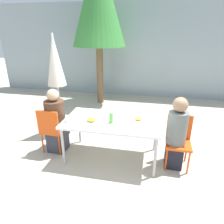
{
  "coord_description": "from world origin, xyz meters",
  "views": [
    {
      "loc": [
        0.62,
        -3.0,
        2.13
      ],
      "look_at": [
        0.0,
        0.0,
        0.88
      ],
      "focal_mm": 32.0,
      "sensor_mm": 36.0,
      "label": 1
    }
  ],
  "objects_px": {
    "bottle": "(111,118)",
    "drinking_cup": "(122,111)",
    "person_right": "(176,135)",
    "closed_umbrella": "(55,64)",
    "chair_left": "(52,127)",
    "salad_bowl": "(70,120)",
    "chair_right": "(178,137)",
    "person_left": "(56,123)"
  },
  "relations": [
    {
      "from": "salad_bowl",
      "to": "drinking_cup",
      "type": "bearing_deg",
      "value": 33.38
    },
    {
      "from": "person_left",
      "to": "chair_left",
      "type": "bearing_deg",
      "value": -121.91
    },
    {
      "from": "person_right",
      "to": "drinking_cup",
      "type": "bearing_deg",
      "value": -20.25
    },
    {
      "from": "drinking_cup",
      "to": "salad_bowl",
      "type": "height_order",
      "value": "drinking_cup"
    },
    {
      "from": "bottle",
      "to": "person_right",
      "type": "bearing_deg",
      "value": 3.79
    },
    {
      "from": "closed_umbrella",
      "to": "salad_bowl",
      "type": "relative_size",
      "value": 12.14
    },
    {
      "from": "drinking_cup",
      "to": "chair_left",
      "type": "bearing_deg",
      "value": -162.24
    },
    {
      "from": "chair_left",
      "to": "person_left",
      "type": "xyz_separation_m",
      "value": [
        0.05,
        0.08,
        0.06
      ]
    },
    {
      "from": "closed_umbrella",
      "to": "salad_bowl",
      "type": "distance_m",
      "value": 1.3
    },
    {
      "from": "chair_left",
      "to": "person_left",
      "type": "height_order",
      "value": "person_left"
    },
    {
      "from": "chair_left",
      "to": "salad_bowl",
      "type": "distance_m",
      "value": 0.52
    },
    {
      "from": "person_left",
      "to": "salad_bowl",
      "type": "bearing_deg",
      "value": -27.17
    },
    {
      "from": "chair_left",
      "to": "person_right",
      "type": "bearing_deg",
      "value": 2.15
    },
    {
      "from": "person_left",
      "to": "person_right",
      "type": "distance_m",
      "value": 2.12
    },
    {
      "from": "salad_bowl",
      "to": "person_right",
      "type": "bearing_deg",
      "value": 4.71
    },
    {
      "from": "chair_left",
      "to": "bottle",
      "type": "xyz_separation_m",
      "value": [
        1.12,
        -0.06,
        0.32
      ]
    },
    {
      "from": "person_right",
      "to": "closed_umbrella",
      "type": "distance_m",
      "value": 2.62
    },
    {
      "from": "person_left",
      "to": "closed_umbrella",
      "type": "relative_size",
      "value": 0.58
    },
    {
      "from": "person_left",
      "to": "chair_right",
      "type": "xyz_separation_m",
      "value": [
        2.17,
        0.01,
        -0.06
      ]
    },
    {
      "from": "chair_left",
      "to": "closed_umbrella",
      "type": "height_order",
      "value": "closed_umbrella"
    },
    {
      "from": "chair_left",
      "to": "chair_right",
      "type": "relative_size",
      "value": 1.0
    },
    {
      "from": "bottle",
      "to": "salad_bowl",
      "type": "xyz_separation_m",
      "value": [
        -0.68,
        -0.07,
        -0.06
      ]
    },
    {
      "from": "chair_left",
      "to": "drinking_cup",
      "type": "bearing_deg",
      "value": 19.59
    },
    {
      "from": "chair_left",
      "to": "bottle",
      "type": "distance_m",
      "value": 1.16
    },
    {
      "from": "chair_right",
      "to": "chair_left",
      "type": "bearing_deg",
      "value": 4.11
    },
    {
      "from": "closed_umbrella",
      "to": "chair_left",
      "type": "bearing_deg",
      "value": -76.52
    },
    {
      "from": "person_right",
      "to": "chair_right",
      "type": "bearing_deg",
      "value": -121.91
    },
    {
      "from": "chair_left",
      "to": "closed_umbrella",
      "type": "xyz_separation_m",
      "value": [
        -0.18,
        0.73,
        1.01
      ]
    },
    {
      "from": "person_left",
      "to": "chair_right",
      "type": "relative_size",
      "value": 1.4
    },
    {
      "from": "chair_right",
      "to": "person_right",
      "type": "height_order",
      "value": "person_right"
    },
    {
      "from": "chair_right",
      "to": "salad_bowl",
      "type": "bearing_deg",
      "value": 8.85
    },
    {
      "from": "person_left",
      "to": "person_right",
      "type": "xyz_separation_m",
      "value": [
        2.11,
        -0.07,
        0.02
      ]
    },
    {
      "from": "person_right",
      "to": "drinking_cup",
      "type": "height_order",
      "value": "person_right"
    },
    {
      "from": "chair_left",
      "to": "chair_right",
      "type": "distance_m",
      "value": 2.22
    },
    {
      "from": "bottle",
      "to": "drinking_cup",
      "type": "distance_m",
      "value": 0.47
    },
    {
      "from": "person_left",
      "to": "closed_umbrella",
      "type": "distance_m",
      "value": 1.17
    },
    {
      "from": "chair_left",
      "to": "drinking_cup",
      "type": "xyz_separation_m",
      "value": [
        1.23,
        0.39,
        0.27
      ]
    },
    {
      "from": "person_left",
      "to": "closed_umbrella",
      "type": "bearing_deg",
      "value": 111.07
    },
    {
      "from": "person_left",
      "to": "person_right",
      "type": "height_order",
      "value": "person_right"
    },
    {
      "from": "bottle",
      "to": "drinking_cup",
      "type": "height_order",
      "value": "bottle"
    },
    {
      "from": "chair_left",
      "to": "salad_bowl",
      "type": "relative_size",
      "value": 5.0
    },
    {
      "from": "bottle",
      "to": "chair_left",
      "type": "bearing_deg",
      "value": 177.04
    }
  ]
}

